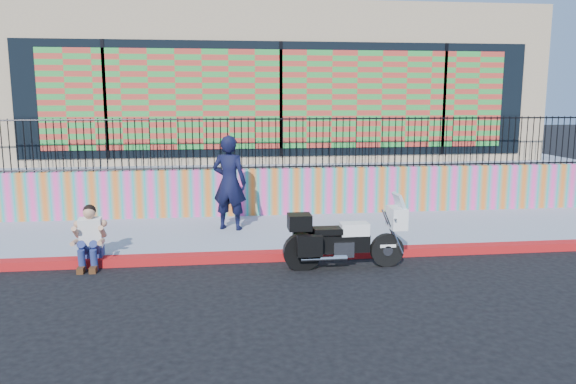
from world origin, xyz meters
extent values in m
plane|color=black|center=(0.00, 0.00, 0.00)|extent=(90.00, 90.00, 0.00)
cube|color=#B60D1F|center=(0.00, 0.00, 0.07)|extent=(16.00, 0.30, 0.15)
cube|color=gray|center=(0.00, 1.65, 0.07)|extent=(16.00, 3.00, 0.15)
cube|color=#FF43A1|center=(0.00, 3.25, 0.70)|extent=(16.00, 0.20, 1.10)
cube|color=gray|center=(0.00, 8.35, 0.62)|extent=(16.00, 10.00, 1.25)
cube|color=tan|center=(0.00, 8.15, 3.25)|extent=(14.00, 8.00, 4.00)
cube|color=black|center=(0.00, 4.13, 2.85)|extent=(12.60, 0.04, 2.80)
cube|color=red|center=(0.00, 4.10, 2.85)|extent=(11.48, 0.02, 2.40)
cylinder|color=black|center=(1.32, -0.63, 0.29)|extent=(0.58, 0.12, 0.58)
cylinder|color=black|center=(-0.18, -0.63, 0.29)|extent=(0.58, 0.12, 0.58)
cube|color=black|center=(0.57, -0.63, 0.44)|extent=(0.84, 0.25, 0.30)
cube|color=silver|center=(0.53, -0.63, 0.35)|extent=(0.35, 0.30, 0.26)
cube|color=white|center=(0.73, -0.63, 0.69)|extent=(0.48, 0.28, 0.21)
cube|color=black|center=(0.26, -0.63, 0.67)|extent=(0.48, 0.30, 0.11)
cube|color=white|center=(1.48, -0.63, 0.86)|extent=(0.26, 0.46, 0.37)
cube|color=silver|center=(1.51, -0.63, 1.14)|extent=(0.16, 0.40, 0.30)
cube|color=black|center=(-0.22, -0.63, 0.84)|extent=(0.39, 0.37, 0.26)
cube|color=black|center=(-0.09, -0.90, 0.48)|extent=(0.42, 0.16, 0.35)
cube|color=black|center=(-0.09, -0.37, 0.48)|extent=(0.42, 0.16, 0.35)
cube|color=white|center=(1.32, -0.63, 0.38)|extent=(0.28, 0.14, 0.05)
imported|color=black|center=(-1.34, 1.87, 1.14)|extent=(0.85, 0.70, 1.99)
cube|color=navy|center=(-3.79, 0.10, 0.24)|extent=(0.36, 0.28, 0.18)
cube|color=white|center=(-3.79, 0.06, 0.59)|extent=(0.38, 0.27, 0.54)
sphere|color=tan|center=(-3.79, 0.02, 0.95)|extent=(0.21, 0.21, 0.21)
cube|color=#472814|center=(-3.89, -0.34, 0.05)|extent=(0.11, 0.26, 0.10)
cube|color=#472814|center=(-3.69, -0.34, 0.05)|extent=(0.11, 0.26, 0.10)
camera|label=1|loc=(-1.56, -9.79, 2.93)|focal=35.00mm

